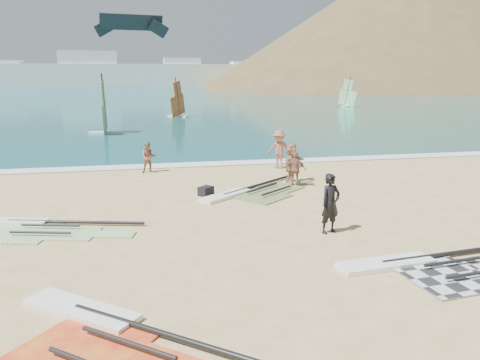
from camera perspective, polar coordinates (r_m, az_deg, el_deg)
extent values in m
plane|color=#E4BD85|center=(13.52, 6.57, -7.68)|extent=(300.00, 300.00, 0.00)
cube|color=#0C535A|center=(144.14, -10.40, 10.68)|extent=(300.00, 240.00, 0.06)
cube|color=white|center=(25.09, -2.27, 1.94)|extent=(300.00, 1.20, 0.04)
cube|color=white|center=(162.78, -17.86, 11.92)|extent=(160.00, 8.00, 8.00)
cube|color=white|center=(167.09, -26.59, 11.38)|extent=(10.00, 7.00, 9.00)
cube|color=white|center=(162.79, -17.91, 12.62)|extent=(18.00, 7.00, 12.00)
cube|color=white|center=(162.61, -7.06, 12.78)|extent=(12.00, 7.00, 10.00)
cube|color=white|center=(166.65, 1.76, 12.69)|extent=(16.00, 7.00, 9.00)
cube|color=white|center=(172.44, 8.40, 12.90)|extent=(10.00, 7.00, 11.00)
cone|color=brown|center=(167.70, 20.59, 10.35)|extent=(143.00, 143.00, 45.00)
cube|color=#262629|center=(12.35, 23.59, -10.64)|extent=(2.10, 2.29, 0.04)
cylinder|color=black|center=(13.86, 25.38, -7.93)|extent=(4.85, 0.60, 0.12)
cylinder|color=black|center=(13.03, 25.07, -8.91)|extent=(2.01, 0.28, 0.08)
cube|color=white|center=(12.46, 17.37, -9.72)|extent=(2.59, 0.94, 0.12)
cube|color=#4EB31F|center=(15.66, -24.84, -5.86)|extent=(2.17, 2.31, 0.04)
cube|color=#4EB31F|center=(15.01, -19.58, -6.18)|extent=(1.63, 1.56, 0.04)
cube|color=#4EB31F|center=(14.58, -15.00, -6.42)|extent=(1.27, 0.86, 0.04)
cylinder|color=black|center=(15.86, -19.39, -4.86)|extent=(4.32, 1.24, 0.11)
cylinder|color=black|center=(15.61, -22.11, -5.13)|extent=(1.79, 0.54, 0.08)
cylinder|color=black|center=(15.03, -23.19, -5.90)|extent=(1.79, 0.54, 0.08)
cube|color=white|center=(16.78, -26.12, -4.64)|extent=(2.40, 1.20, 0.12)
cube|color=orange|center=(18.47, 2.29, -1.94)|extent=(2.74, 2.77, 0.04)
cube|color=orange|center=(19.77, 5.19, -1.00)|extent=(1.97, 1.95, 0.04)
cube|color=orange|center=(20.86, 7.27, -0.32)|extent=(1.35, 1.26, 0.04)
cylinder|color=black|center=(20.03, 2.50, -0.54)|extent=(3.78, 3.05, 0.11)
cylinder|color=black|center=(19.20, 2.74, -0.94)|extent=(1.58, 1.29, 0.08)
cylinder|color=black|center=(18.79, 4.50, -1.27)|extent=(1.58, 1.29, 0.08)
cube|color=white|center=(18.33, -1.78, -1.92)|extent=(2.35, 2.07, 0.12)
cube|color=red|center=(9.11, -18.96, -18.92)|extent=(2.88, 2.91, 0.04)
cylinder|color=black|center=(8.88, -7.51, -18.59)|extent=(3.93, 3.26, 0.12)
cylinder|color=black|center=(8.80, -13.54, -18.69)|extent=(1.65, 1.37, 0.09)
cube|color=white|center=(10.30, -18.83, -14.77)|extent=(2.46, 2.20, 0.12)
cube|color=black|center=(18.61, -4.18, -1.34)|extent=(0.69, 0.67, 0.36)
imported|color=black|center=(14.29, 10.97, -2.84)|extent=(0.77, 0.63, 1.83)
imported|color=#A25E49|center=(23.23, -11.07, 2.73)|extent=(0.74, 0.58, 1.50)
imported|color=#995748|center=(23.82, 4.78, 3.74)|extent=(1.46, 1.35, 1.98)
imported|color=#965F52|center=(20.08, 6.79, 1.31)|extent=(0.94, 0.77, 1.49)
imported|color=tan|center=(20.84, 6.31, 2.10)|extent=(1.51, 1.52, 1.75)
cube|color=white|center=(39.54, -16.05, 5.59)|extent=(2.66, 0.83, 0.15)
cube|color=orange|center=(39.41, -16.16, 7.44)|extent=(0.13, 3.24, 2.88)
cube|color=orange|center=(39.29, -16.34, 10.32)|extent=(0.10, 1.82, 2.00)
cylinder|color=black|center=(39.33, -16.26, 9.04)|extent=(0.13, 0.91, 4.57)
cube|color=white|center=(53.77, -7.55, 7.74)|extent=(2.37, 2.04, 0.14)
cube|color=red|center=(53.68, -7.59, 9.00)|extent=(1.86, 2.41, 2.66)
cube|color=red|center=(53.60, -7.65, 10.95)|extent=(1.07, 1.37, 1.84)
cylinder|color=black|center=(53.63, -7.62, 10.08)|extent=(0.59, 0.73, 4.21)
cube|color=white|center=(71.97, 12.89, 8.77)|extent=(2.34, 2.10, 0.14)
cube|color=green|center=(71.90, 12.94, 9.72)|extent=(1.95, 2.35, 2.66)
cube|color=green|center=(71.84, 13.02, 11.18)|extent=(1.12, 1.34, 1.85)
cylinder|color=black|center=(71.86, 12.98, 10.53)|extent=(0.61, 0.71, 4.22)
cube|color=black|center=(61.85, -13.09, 18.23)|extent=(7.66, 2.21, 1.84)
cube|color=black|center=(61.37, -16.20, 17.45)|extent=(2.48, 1.19, 2.33)
cube|color=black|center=(62.37, -9.95, 17.66)|extent=(2.65, 0.97, 2.33)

